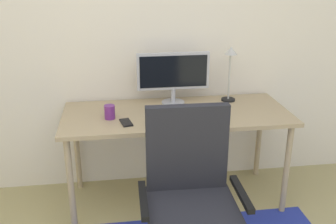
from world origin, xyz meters
The scene contains 9 objects.
wall_back centered at (0.00, 2.20, 1.30)m, with size 6.00×0.10×2.60m, color white.
desk centered at (0.34, 1.79, 0.67)m, with size 1.66×0.68×0.74m.
monitor centered at (0.35, 1.99, 0.98)m, with size 0.56×0.18×0.40m.
keyboard centered at (0.32, 1.57, 0.75)m, with size 0.43×0.13×0.02m, color black.
computer_mouse centered at (0.59, 1.61, 0.76)m, with size 0.06×0.10×0.03m, color black.
coffee_cup centered at (-0.14, 1.73, 0.79)m, with size 0.08×0.08×0.10m, color #6D297B.
cell_phone centered at (-0.04, 1.63, 0.74)m, with size 0.07×0.14×0.01m, color black.
desk_lamp centered at (0.79, 1.99, 1.03)m, with size 0.11×0.11×0.43m.
office_chair centered at (0.29, 0.96, 0.43)m, with size 0.59×0.54×1.03m.
Camera 1 is at (-0.10, -0.86, 1.75)m, focal length 41.70 mm.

